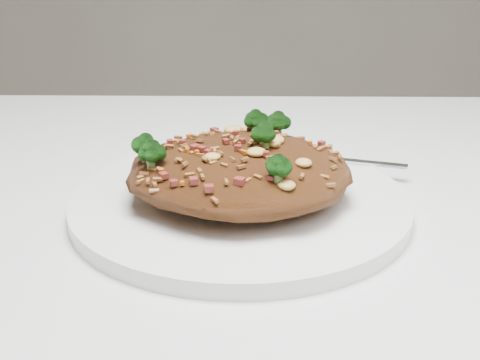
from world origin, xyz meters
The scene contains 4 objects.
dining_table centered at (0.00, 0.00, 0.66)m, with size 1.20×0.80×0.75m.
plate centered at (0.05, 0.02, 0.76)m, with size 0.29×0.29×0.01m, color white.
fried_rice centered at (0.05, 0.02, 0.79)m, with size 0.19×0.17×0.07m.
fork centered at (0.14, 0.11, 0.77)m, with size 0.16×0.06×0.00m.
Camera 1 is at (0.06, -0.50, 0.99)m, focal length 50.00 mm.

